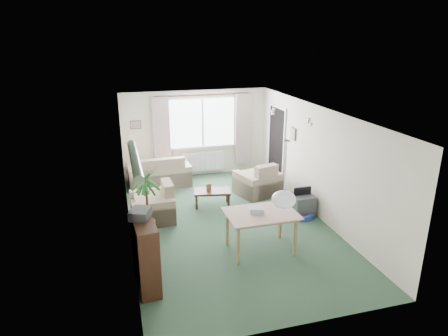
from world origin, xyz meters
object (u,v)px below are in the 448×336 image
object	(u,v)px
armchair_left	(152,202)
tv_cube	(302,205)
coffee_table	(212,198)
dining_table	(261,232)
sofa	(159,170)
pet_bed	(301,214)
bookshelf	(145,253)
armchair_corner	(258,178)
houseplant	(147,200)

from	to	relation	value
armchair_left	tv_cube	world-z (taller)	armchair_left
coffee_table	dining_table	distance (m)	2.25
dining_table	armchair_left	bearing A→B (deg)	134.10
sofa	pet_bed	distance (m)	3.98
coffee_table	dining_table	size ratio (longest dim) A/B	0.71
armchair_left	pet_bed	bearing A→B (deg)	75.57
coffee_table	tv_cube	bearing A→B (deg)	-29.44
sofa	bookshelf	world-z (taller)	bookshelf
armchair_left	coffee_table	bearing A→B (deg)	103.59
armchair_corner	bookshelf	world-z (taller)	bookshelf
armchair_corner	dining_table	bearing A→B (deg)	54.61
armchair_left	bookshelf	world-z (taller)	bookshelf
sofa	dining_table	bearing A→B (deg)	107.99
armchair_left	houseplant	world-z (taller)	houseplant
coffee_table	pet_bed	bearing A→B (deg)	-32.74
armchair_left	dining_table	world-z (taller)	armchair_left
armchair_left	bookshelf	size ratio (longest dim) A/B	0.81
houseplant	tv_cube	xyz separation A→B (m)	(3.35, -0.02, -0.49)
sofa	armchair_corner	size ratio (longest dim) A/B	1.71
dining_table	pet_bed	xyz separation A→B (m)	(1.37, 1.09, -0.31)
armchair_left	dining_table	bearing A→B (deg)	43.00
houseplant	tv_cube	size ratio (longest dim) A/B	2.79
tv_cube	houseplant	bearing A→B (deg)	179.27
houseplant	tv_cube	distance (m)	3.39
sofa	coffee_table	world-z (taller)	sofa
coffee_table	pet_bed	distance (m)	2.07
armchair_left	tv_cube	xyz separation A→B (m)	(3.20, -0.64, -0.18)
armchair_corner	armchair_left	size ratio (longest dim) A/B	1.02
bookshelf	pet_bed	world-z (taller)	bookshelf
sofa	houseplant	xyz separation A→B (m)	(-0.55, -2.73, 0.32)
coffee_table	houseplant	size ratio (longest dim) A/B	0.58
armchair_corner	houseplant	distance (m)	3.17
dining_table	houseplant	bearing A→B (deg)	147.77
coffee_table	tv_cube	distance (m)	2.05
coffee_table	pet_bed	xyz separation A→B (m)	(1.74, -1.12, -0.13)
armchair_left	bookshelf	bearing A→B (deg)	-9.24
sofa	bookshelf	bearing A→B (deg)	79.32
sofa	coffee_table	xyz separation A→B (m)	(1.01, -1.74, -0.21)
coffee_table	tv_cube	world-z (taller)	tv_cube
houseplant	sofa	bearing A→B (deg)	78.59
armchair_left	houseplant	xyz separation A→B (m)	(-0.15, -0.62, 0.31)
coffee_table	bookshelf	distance (m)	3.28
houseplant	pet_bed	world-z (taller)	houseplant
bookshelf	pet_bed	xyz separation A→B (m)	(3.49, 1.63, -0.51)
coffee_table	tv_cube	xyz separation A→B (m)	(1.79, -1.01, 0.05)
sofa	armchair_left	bearing A→B (deg)	77.94
armchair_corner	bookshelf	bearing A→B (deg)	29.80
armchair_left	dining_table	size ratio (longest dim) A/B	0.79
armchair_corner	bookshelf	distance (m)	4.37
tv_cube	bookshelf	bearing A→B (deg)	-154.28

